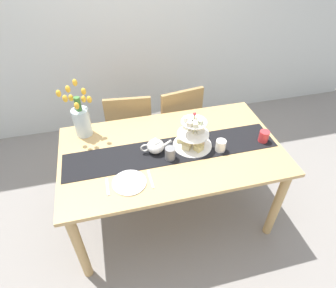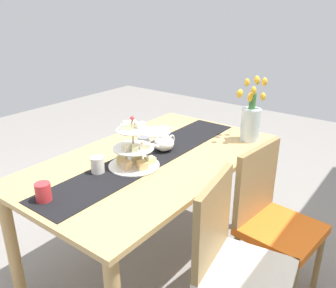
# 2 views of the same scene
# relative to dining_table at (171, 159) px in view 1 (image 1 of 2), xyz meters

# --- Properties ---
(ground_plane) EXTENTS (8.00, 8.00, 0.00)m
(ground_plane) POSITION_rel_dining_table_xyz_m (0.00, 0.00, -0.67)
(ground_plane) COLOR gray
(room_wall_rear) EXTENTS (6.00, 0.08, 2.60)m
(room_wall_rear) POSITION_rel_dining_table_xyz_m (0.00, 1.58, 0.63)
(room_wall_rear) COLOR silver
(room_wall_rear) RESTS_ON ground_plane
(dining_table) EXTENTS (1.67, 0.96, 0.78)m
(dining_table) POSITION_rel_dining_table_xyz_m (0.00, 0.00, 0.00)
(dining_table) COLOR tan
(dining_table) RESTS_ON ground_plane
(chair_left) EXTENTS (0.46, 0.46, 0.91)m
(chair_left) POSITION_rel_dining_table_xyz_m (-0.24, 0.71, -0.17)
(chair_left) COLOR olive
(chair_left) RESTS_ON ground_plane
(chair_right) EXTENTS (0.48, 0.48, 0.91)m
(chair_right) POSITION_rel_dining_table_xyz_m (0.24, 0.71, -0.17)
(chair_right) COLOR olive
(chair_right) RESTS_ON ground_plane
(table_runner) EXTENTS (1.61, 0.30, 0.00)m
(table_runner) POSITION_rel_dining_table_xyz_m (0.00, -0.02, 0.11)
(table_runner) COLOR black
(table_runner) RESTS_ON dining_table
(tiered_cake_stand) EXTENTS (0.30, 0.30, 0.30)m
(tiered_cake_stand) POSITION_rel_dining_table_xyz_m (0.16, 0.00, 0.20)
(tiered_cake_stand) COLOR beige
(tiered_cake_stand) RESTS_ON table_runner
(teapot) EXTENTS (0.24, 0.13, 0.14)m
(teapot) POSITION_rel_dining_table_xyz_m (-0.12, 0.00, 0.16)
(teapot) COLOR white
(teapot) RESTS_ON table_runner
(tulip_vase) EXTENTS (0.24, 0.20, 0.45)m
(tulip_vase) POSITION_rel_dining_table_xyz_m (-0.64, 0.35, 0.26)
(tulip_vase) COLOR silver
(tulip_vase) RESTS_ON dining_table
(dinner_plate_left) EXTENTS (0.23, 0.23, 0.01)m
(dinner_plate_left) POSITION_rel_dining_table_xyz_m (-0.36, -0.27, 0.11)
(dinner_plate_left) COLOR white
(dinner_plate_left) RESTS_ON dining_table
(fork_left) EXTENTS (0.02, 0.15, 0.01)m
(fork_left) POSITION_rel_dining_table_xyz_m (-0.50, -0.27, 0.11)
(fork_left) COLOR silver
(fork_left) RESTS_ON dining_table
(knife_left) EXTENTS (0.02, 0.17, 0.01)m
(knife_left) POSITION_rel_dining_table_xyz_m (-0.21, -0.27, 0.11)
(knife_left) COLOR silver
(knife_left) RESTS_ON dining_table
(mug_grey) EXTENTS (0.08, 0.08, 0.09)m
(mug_grey) POSITION_rel_dining_table_xyz_m (-0.04, -0.10, 0.16)
(mug_grey) COLOR slate
(mug_grey) RESTS_ON table_runner
(mug_white_text) EXTENTS (0.08, 0.08, 0.09)m
(mug_white_text) POSITION_rel_dining_table_xyz_m (0.35, -0.11, 0.15)
(mug_white_text) COLOR white
(mug_white_text) RESTS_ON dining_table
(mug_orange) EXTENTS (0.08, 0.08, 0.09)m
(mug_orange) POSITION_rel_dining_table_xyz_m (0.72, -0.08, 0.15)
(mug_orange) COLOR red
(mug_orange) RESTS_ON dining_table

